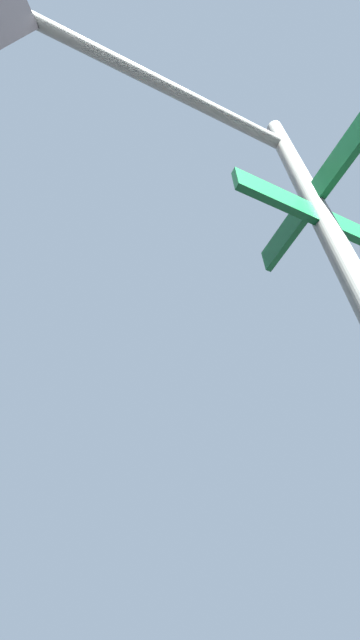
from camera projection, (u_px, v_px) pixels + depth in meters
The scene contains 1 object.
traffic_signal_near at pixel (160, 147), 1.88m from camera, with size 2.16×1.89×5.10m.
Camera 1 is at (-6.11, -5.92, 1.64)m, focal length 21.98 mm.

